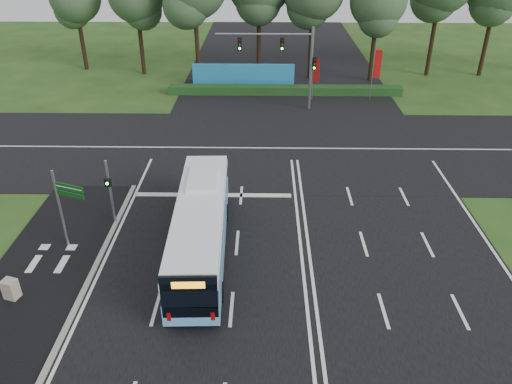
% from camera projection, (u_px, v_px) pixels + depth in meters
% --- Properties ---
extents(ground, '(120.00, 120.00, 0.00)m').
position_uv_depth(ground, '(300.00, 244.00, 26.02)').
color(ground, '#204617').
rests_on(ground, ground).
extents(road_main, '(20.00, 120.00, 0.04)m').
position_uv_depth(road_main, '(300.00, 244.00, 26.01)').
color(road_main, black).
rests_on(road_main, ground).
extents(road_cross, '(120.00, 14.00, 0.05)m').
position_uv_depth(road_cross, '(290.00, 148.00, 36.46)').
color(road_cross, black).
rests_on(road_cross, ground).
extents(bike_path, '(5.00, 18.00, 0.06)m').
position_uv_depth(bike_path, '(40.00, 278.00, 23.57)').
color(bike_path, black).
rests_on(bike_path, ground).
extents(kerb_strip, '(0.25, 18.00, 0.12)m').
position_uv_depth(kerb_strip, '(90.00, 278.00, 23.52)').
color(kerb_strip, gray).
rests_on(kerb_strip, ground).
extents(city_bus, '(2.71, 11.20, 3.19)m').
position_uv_depth(city_bus, '(201.00, 227.00, 24.46)').
color(city_bus, '#60A6DF').
rests_on(city_bus, ground).
extents(pedestrian_signal, '(0.35, 0.43, 3.82)m').
position_uv_depth(pedestrian_signal, '(110.00, 190.00, 26.75)').
color(pedestrian_signal, gray).
rests_on(pedestrian_signal, ground).
extents(street_sign, '(1.61, 0.66, 4.37)m').
position_uv_depth(street_sign, '(64.00, 202.00, 24.44)').
color(street_sign, gray).
rests_on(street_sign, ground).
extents(utility_cabinet, '(0.73, 0.66, 1.01)m').
position_uv_depth(utility_cabinet, '(11.00, 289.00, 22.12)').
color(utility_cabinet, '#A69B86').
rests_on(utility_cabinet, ground).
extents(banner_flag_mid, '(0.55, 0.25, 3.89)m').
position_uv_depth(banner_flag_mid, '(316.00, 73.00, 44.58)').
color(banner_flag_mid, gray).
rests_on(banner_flag_mid, ground).
extents(banner_flag_right, '(0.69, 0.10, 4.68)m').
position_uv_depth(banner_flag_right, '(376.00, 67.00, 44.39)').
color(banner_flag_right, gray).
rests_on(banner_flag_right, ground).
extents(traffic_light_gantry, '(8.41, 0.28, 7.00)m').
position_uv_depth(traffic_light_gantry, '(290.00, 56.00, 41.59)').
color(traffic_light_gantry, gray).
rests_on(traffic_light_gantry, ground).
extents(hedge, '(22.00, 1.20, 0.80)m').
position_uv_depth(hedge, '(285.00, 90.00, 47.17)').
color(hedge, '#173C15').
rests_on(hedge, ground).
extents(blue_hoarding, '(10.00, 0.30, 2.20)m').
position_uv_depth(blue_hoarding, '(243.00, 75.00, 49.07)').
color(blue_hoarding, '#2282B8').
rests_on(blue_hoarding, ground).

